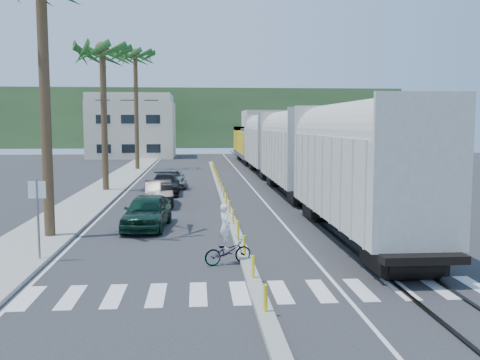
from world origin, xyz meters
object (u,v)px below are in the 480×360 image
at_px(street_sign, 38,208).
at_px(cyclist, 227,245).
at_px(car_lead, 147,211).
at_px(car_second, 159,193).

bearing_deg(street_sign, cyclist, -6.47).
distance_m(car_lead, cyclist, 7.55).
relative_size(street_sign, cyclist, 1.40).
height_order(car_second, cyclist, cyclist).
xyz_separation_m(street_sign, car_lead, (3.24, 6.00, -1.17)).
height_order(street_sign, car_second, street_sign).
height_order(car_lead, cyclist, cyclist).
xyz_separation_m(street_sign, cyclist, (6.62, -0.75, -1.31)).
distance_m(street_sign, car_lead, 6.91).
height_order(car_lead, car_second, car_lead).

